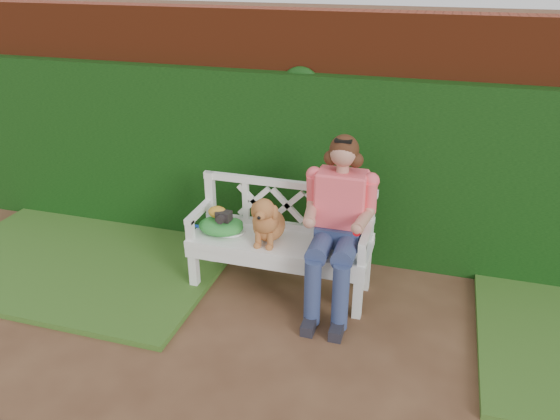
# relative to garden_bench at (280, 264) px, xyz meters

# --- Properties ---
(ground) EXTENTS (60.00, 60.00, 0.00)m
(ground) POSITION_rel_garden_bench_xyz_m (0.51, -0.95, -0.24)
(ground) COLOR #4B2E1D
(brick_wall) EXTENTS (10.00, 0.30, 2.20)m
(brick_wall) POSITION_rel_garden_bench_xyz_m (0.51, 0.95, 0.86)
(brick_wall) COLOR maroon
(brick_wall) RESTS_ON ground
(ivy_hedge) EXTENTS (10.00, 0.18, 1.70)m
(ivy_hedge) POSITION_rel_garden_bench_xyz_m (0.51, 0.73, 0.61)
(ivy_hedge) COLOR #184613
(ivy_hedge) RESTS_ON ground
(grass_left) EXTENTS (2.60, 2.00, 0.05)m
(grass_left) POSITION_rel_garden_bench_xyz_m (-1.89, -0.05, -0.21)
(grass_left) COLOR #315F1C
(grass_left) RESTS_ON ground
(garden_bench) EXTENTS (1.64, 0.77, 0.48)m
(garden_bench) POSITION_rel_garden_bench_xyz_m (0.00, 0.00, 0.00)
(garden_bench) COLOR white
(garden_bench) RESTS_ON ground
(seated_woman) EXTENTS (0.73, 0.88, 1.39)m
(seated_woman) POSITION_rel_garden_bench_xyz_m (0.49, -0.02, 0.45)
(seated_woman) COLOR #E82D4E
(seated_woman) RESTS_ON ground
(dog) EXTENTS (0.37, 0.44, 0.42)m
(dog) POSITION_rel_garden_bench_xyz_m (-0.09, -0.05, 0.45)
(dog) COLOR #9E512A
(dog) RESTS_ON garden_bench
(tennis_racket) EXTENTS (0.60, 0.37, 0.03)m
(tennis_racket) POSITION_rel_garden_bench_xyz_m (-0.49, 0.00, 0.25)
(tennis_racket) COLOR silver
(tennis_racket) RESTS_ON garden_bench
(green_bag) EXTENTS (0.46, 0.40, 0.13)m
(green_bag) POSITION_rel_garden_bench_xyz_m (-0.51, -0.03, 0.31)
(green_bag) COLOR #236A29
(green_bag) RESTS_ON garden_bench
(camera_item) EXTENTS (0.13, 0.10, 0.08)m
(camera_item) POSITION_rel_garden_bench_xyz_m (-0.47, -0.05, 0.41)
(camera_item) COLOR black
(camera_item) RESTS_ON green_bag
(baseball_glove) EXTENTS (0.19, 0.15, 0.10)m
(baseball_glove) POSITION_rel_garden_bench_xyz_m (-0.54, -0.01, 0.42)
(baseball_glove) COLOR #C48A27
(baseball_glove) RESTS_ON green_bag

